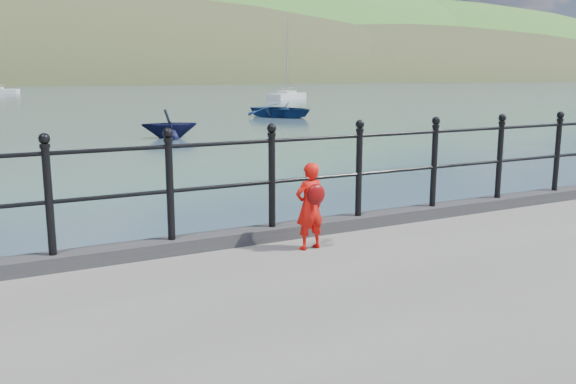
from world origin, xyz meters
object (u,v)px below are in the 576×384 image
launch_blue (282,110)px  child (310,206)px  railing (223,173)px  sailboat_far (287,96)px  launch_navy (169,124)px

launch_blue → child: bearing=-138.5°
railing → sailboat_far: sailboat_far is taller
railing → sailboat_far: 64.66m
launch_blue → sailboat_far: size_ratio=0.51×
railing → launch_navy: (5.82, 21.11, -1.17)m
railing → launch_blue: (16.66, 30.80, -1.33)m
railing → launch_blue: bearing=61.6°
railing → child: size_ratio=18.96×
railing → launch_blue: 35.05m
sailboat_far → railing: bearing=-153.9°
sailboat_far → launch_blue: bearing=-153.9°
launch_blue → launch_navy: (-10.84, -9.69, 0.16)m
railing → launch_navy: bearing=74.6°
child → launch_navy: size_ratio=0.38×
railing → child: (0.78, -0.56, -0.34)m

